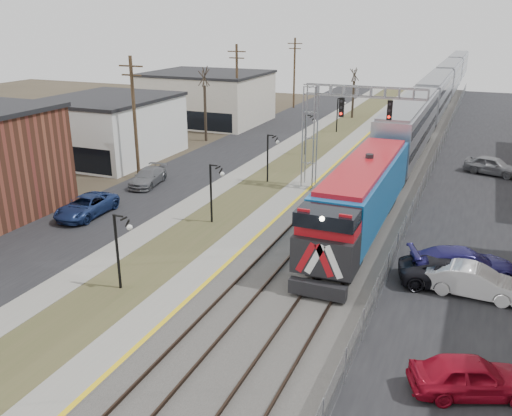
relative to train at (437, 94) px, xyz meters
The scene contains 23 objects.
ground 66.67m from the train, 94.74° to the right, with size 160.00×160.00×0.00m, color #473D2D.
street_west 35.81m from the train, 118.45° to the right, with size 7.00×120.00×0.04m, color black.
sidewalk 33.90m from the train, 111.72° to the right, with size 2.00×120.00×0.08m, color gray.
grass_median 32.91m from the train, 106.84° to the right, with size 4.00×120.00×0.06m, color #424525.
platform 32.17m from the train, 101.70° to the right, with size 2.00×120.00×0.24m, color gray.
ballast_bed 31.54m from the train, 92.74° to the right, with size 8.00×120.00×0.20m, color #595651.
platform_edge 31.99m from the train, 100.15° to the right, with size 0.24×120.00×0.01m, color gold.
track_near 31.68m from the train, 96.36° to the right, with size 1.58×120.00×0.15m.
track_far 31.49m from the train, 90.00° to the right, with size 1.58×120.00×0.15m.
train is the anchor object (origin of this frame).
signal_gantry 38.71m from the train, 96.36° to the right, with size 9.00×1.07×8.15m.
lampposts 49.03m from the train, 101.17° to the right, with size 0.14×62.14×4.00m.
utility_poles 46.00m from the train, 115.80° to the right, with size 0.28×80.28×10.00m.
fence 31.56m from the train, 85.08° to the right, with size 0.04×120.00×1.60m, color gray.
buildings_west 49.81m from the train, 122.14° to the right, with size 14.00×67.00×7.00m.
bare_trees 32.93m from the train, 123.48° to the right, with size 12.30×42.30×5.95m.
car_lot_a 60.62m from the train, 83.37° to the right, with size 1.75×4.35×1.48m, color maroon.
car_lot_b 52.79m from the train, 82.54° to the right, with size 1.60×4.59×1.51m, color silver.
car_lot_c 52.01m from the train, 83.69° to the right, with size 2.37×5.14×1.43m, color black.
car_lot_d 50.95m from the train, 82.99° to the right, with size 2.25×5.54×1.61m, color navy.
car_lot_e 29.85m from the train, 75.42° to the right, with size 1.85×4.61×1.57m, color slate.
car_street_a 53.71m from the train, 109.51° to the right, with size 2.32×5.03×1.40m, color navy.
car_street_b 46.59m from the train, 112.86° to the right, with size 1.86×4.58×1.33m, color slate.
Camera 1 is at (11.67, -11.74, 12.95)m, focal length 38.00 mm.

